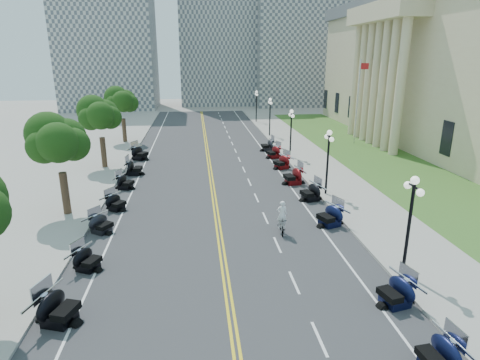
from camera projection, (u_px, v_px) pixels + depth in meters
name	position (u px, v px, depth m)	size (l,w,h in m)	color
ground	(217.00, 220.00, 26.28)	(160.00, 160.00, 0.00)	gray
road	(211.00, 177.00, 35.78)	(16.00, 90.00, 0.01)	#333335
centerline_yellow_a	(210.00, 177.00, 35.76)	(0.12, 90.00, 0.00)	yellow
centerline_yellow_b	(212.00, 177.00, 35.79)	(0.12, 90.00, 0.00)	yellow
edge_line_north	(281.00, 174.00, 36.45)	(0.12, 90.00, 0.00)	white
edge_line_south	(138.00, 179.00, 35.10)	(0.12, 90.00, 0.00)	white
lane_dash_3	(319.00, 339.00, 15.22)	(0.12, 2.00, 0.00)	white
lane_dash_4	(294.00, 282.00, 19.02)	(0.12, 2.00, 0.00)	white
lane_dash_5	(277.00, 245.00, 22.82)	(0.12, 2.00, 0.00)	white
lane_dash_6	(265.00, 218.00, 26.62)	(0.12, 2.00, 0.00)	white
lane_dash_7	(256.00, 198.00, 30.42)	(0.12, 2.00, 0.00)	white
lane_dash_8	(249.00, 182.00, 34.22)	(0.12, 2.00, 0.00)	white
lane_dash_9	(244.00, 170.00, 38.01)	(0.12, 2.00, 0.00)	white
lane_dash_10	(239.00, 159.00, 41.81)	(0.12, 2.00, 0.00)	white
lane_dash_11	(235.00, 151.00, 45.61)	(0.12, 2.00, 0.00)	white
lane_dash_12	(232.00, 143.00, 49.41)	(0.12, 2.00, 0.00)	white
lane_dash_13	(229.00, 137.00, 53.21)	(0.12, 2.00, 0.00)	white
lane_dash_14	(227.00, 132.00, 57.01)	(0.12, 2.00, 0.00)	white
lane_dash_15	(225.00, 127.00, 60.81)	(0.12, 2.00, 0.00)	white
lane_dash_16	(223.00, 123.00, 64.61)	(0.12, 2.00, 0.00)	white
lane_dash_17	(221.00, 119.00, 68.40)	(0.12, 2.00, 0.00)	white
lane_dash_18	(220.00, 116.00, 72.20)	(0.12, 2.00, 0.00)	white
lane_dash_19	(219.00, 113.00, 76.00)	(0.12, 2.00, 0.00)	white
sidewalk_north	(325.00, 172.00, 36.87)	(5.00, 90.00, 0.15)	#9E9991
sidewalk_south	(90.00, 180.00, 34.65)	(5.00, 90.00, 0.15)	#9E9991
lawn	(363.00, 151.00, 45.21)	(9.00, 60.00, 0.10)	#356023
civic_building	(473.00, 69.00, 47.94)	(26.00, 51.00, 17.80)	#BCAD8E
distant_block_a	(108.00, 42.00, 79.43)	(18.00, 14.00, 26.00)	gray
distant_block_b	(217.00, 34.00, 86.86)	(16.00, 12.00, 30.00)	gray
distant_block_c	(301.00, 53.00, 87.09)	(20.00, 14.00, 22.00)	gray
street_lamp_1	(409.00, 227.00, 18.83)	(0.50, 1.20, 4.90)	black
street_lamp_2	(328.00, 163.00, 30.23)	(0.50, 1.20, 4.90)	black
street_lamp_3	(291.00, 134.00, 41.62)	(0.50, 1.20, 4.90)	black
street_lamp_4	(270.00, 117.00, 53.02)	(0.50, 1.20, 4.90)	black
street_lamp_5	(256.00, 106.00, 64.41)	(0.50, 1.20, 4.90)	black
flagpole	(357.00, 103.00, 47.61)	(1.10, 0.20, 10.00)	silver
tree_2	(59.00, 146.00, 25.73)	(4.80, 4.80, 9.20)	#235619
tree_3	(100.00, 119.00, 37.12)	(4.80, 4.80, 9.20)	#235619
tree_4	(122.00, 104.00, 48.52)	(4.80, 4.80, 9.20)	#235619
motorcycle_n_2	(439.00, 353.00, 13.57)	(1.87, 1.87, 1.31)	black
motorcycle_n_3	(396.00, 290.00, 17.15)	(1.97, 1.97, 1.38)	black
motorcycle_n_5	(330.00, 215.00, 25.25)	(2.07, 2.07, 1.45)	black
motorcycle_n_6	(311.00, 191.00, 29.73)	(2.02, 2.02, 1.41)	black
motorcycle_n_7	(293.00, 175.00, 33.54)	(2.20, 2.20, 1.54)	#590A0C
motorcycle_n_8	(282.00, 161.00, 38.18)	(2.05, 2.05, 1.43)	#590A0C
motorcycle_n_9	(274.00, 151.00, 42.24)	(2.01, 2.01, 1.40)	#590A0C
motorcycle_n_10	(268.00, 145.00, 45.37)	(2.07, 2.07, 1.45)	black
motorcycle_s_3	(58.00, 307.00, 15.96)	(2.12, 2.12, 1.48)	black
motorcycle_s_4	(87.00, 258.00, 20.02)	(1.76, 1.76, 1.24)	black
motorcycle_s_5	(101.00, 223.00, 24.26)	(1.78, 1.78, 1.25)	black
motorcycle_s_6	(116.00, 202.00, 27.85)	(1.76, 1.76, 1.23)	black
motorcycle_s_7	(125.00, 181.00, 32.31)	(1.82, 1.82, 1.28)	black
motorcycle_s_8	(134.00, 167.00, 36.13)	(2.07, 2.07, 1.45)	black
motorcycle_s_9	(140.00, 152.00, 41.48)	(2.22, 2.22, 1.55)	black
bicycle	(281.00, 225.00, 24.18)	(0.49, 1.73, 1.04)	#A51414
cyclist_rider	(282.00, 204.00, 23.77)	(0.63, 0.42, 1.74)	silver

